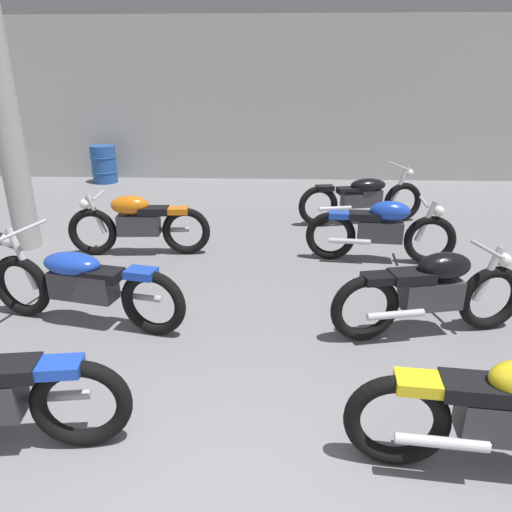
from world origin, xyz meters
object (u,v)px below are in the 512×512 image
object	(u,v)px
motorcycle_right_row_1	(432,291)
motorcycle_left_row_2	(138,223)
oil_drum	(104,164)
motorcycle_left_row_1	(82,283)
motorcycle_right_row_0	(510,415)
motorcycle_right_row_3	(362,197)
motorcycle_right_row_2	(381,229)
support_pillar	(9,136)

from	to	relation	value
motorcycle_right_row_1	motorcycle_left_row_2	bearing A→B (deg)	149.12
oil_drum	motorcycle_left_row_1	bearing A→B (deg)	-72.27
motorcycle_right_row_0	motorcycle_right_row_1	distance (m)	1.75
motorcycle_right_row_1	motorcycle_right_row_3	size ratio (longest dim) A/B	0.91
motorcycle_left_row_1	motorcycle_right_row_1	bearing A→B (deg)	-0.74
motorcycle_right_row_2	motorcycle_right_row_0	bearing A→B (deg)	-89.19
motorcycle_right_row_0	oil_drum	size ratio (longest dim) A/B	2.32
support_pillar	motorcycle_left_row_2	xyz separation A→B (m)	(1.73, -0.22, -1.14)
motorcycle_left_row_1	motorcycle_right_row_1	world-z (taller)	motorcycle_left_row_1
motorcycle_left_row_1	oil_drum	world-z (taller)	motorcycle_left_row_1
support_pillar	motorcycle_left_row_1	bearing A→B (deg)	-51.91
motorcycle_left_row_1	motorcycle_left_row_2	xyz separation A→B (m)	(-0.00, 1.99, 0.01)
support_pillar	motorcycle_left_row_1	xyz separation A→B (m)	(1.73, -2.21, -1.15)
motorcycle_right_row_0	motorcycle_right_row_2	size ratio (longest dim) A/B	1.00
motorcycle_left_row_2	motorcycle_right_row_2	world-z (taller)	same
motorcycle_left_row_1	motorcycle_left_row_2	bearing A→B (deg)	90.06
motorcycle_right_row_0	support_pillar	bearing A→B (deg)	141.85
motorcycle_right_row_0	oil_drum	distance (m)	10.02
support_pillar	motorcycle_right_row_0	distance (m)	6.58
motorcycle_right_row_3	oil_drum	world-z (taller)	motorcycle_right_row_3
motorcycle_left_row_2	motorcycle_right_row_0	xyz separation A→B (m)	(3.36, -3.78, 0.00)
motorcycle_left_row_1	motorcycle_left_row_2	size ratio (longest dim) A/B	1.09
support_pillar	motorcycle_left_row_2	world-z (taller)	support_pillar
motorcycle_left_row_2	motorcycle_right_row_2	distance (m)	3.31
motorcycle_left_row_2	oil_drum	bearing A→B (deg)	114.59
motorcycle_right_row_0	motorcycle_right_row_1	bearing A→B (deg)	88.43
motorcycle_right_row_3	oil_drum	distance (m)	6.22
support_pillar	motorcycle_right_row_2	size ratio (longest dim) A/B	1.62
motorcycle_left_row_2	oil_drum	world-z (taller)	motorcycle_left_row_2
support_pillar	oil_drum	distance (m)	4.56
motorcycle_right_row_0	motorcycle_left_row_1	bearing A→B (deg)	151.97
support_pillar	oil_drum	world-z (taller)	support_pillar
motorcycle_right_row_1	oil_drum	distance (m)	8.64
support_pillar	motorcycle_right_row_3	xyz separation A→B (m)	(5.08, 1.42, -1.15)
motorcycle_right_row_3	motorcycle_right_row_0	bearing A→B (deg)	-89.89
motorcycle_left_row_2	motorcycle_right_row_0	size ratio (longest dim) A/B	1.00
motorcycle_left_row_2	motorcycle_right_row_3	size ratio (longest dim) A/B	0.92
motorcycle_right_row_3	motorcycle_right_row_1	bearing A→B (deg)	-89.09
motorcycle_right_row_0	oil_drum	xyz separation A→B (m)	(-5.47, 8.39, -0.03)
motorcycle_right_row_0	oil_drum	world-z (taller)	motorcycle_right_row_0
motorcycle_left_row_1	motorcycle_right_row_1	size ratio (longest dim) A/B	1.10
motorcycle_left_row_1	motorcycle_left_row_2	world-z (taller)	motorcycle_left_row_1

